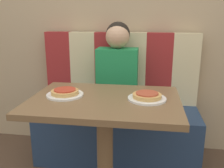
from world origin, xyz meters
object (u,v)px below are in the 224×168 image
(plate_left, at_px, (65,95))
(pizza_right, at_px, (147,95))
(person, at_px, (117,67))
(plate_right, at_px, (147,99))
(pizza_left, at_px, (65,92))

(plate_left, bearing_deg, pizza_right, 0.00)
(plate_left, height_order, pizza_right, pizza_right)
(person, bearing_deg, plate_right, -67.07)
(pizza_left, bearing_deg, pizza_right, 0.00)
(plate_right, xyz_separation_m, pizza_left, (-0.49, 0.00, 0.02))
(person, distance_m, plate_right, 0.64)
(person, xyz_separation_m, plate_left, (-0.25, -0.58, -0.06))
(plate_left, xyz_separation_m, plate_right, (0.49, 0.00, 0.00))
(person, bearing_deg, pizza_right, -67.07)
(plate_right, bearing_deg, plate_left, 180.00)
(plate_right, bearing_deg, pizza_right, 180.00)
(person, relative_size, plate_left, 3.22)
(plate_right, relative_size, pizza_left, 1.34)
(plate_left, bearing_deg, person, 67.07)
(plate_left, bearing_deg, pizza_left, 0.00)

